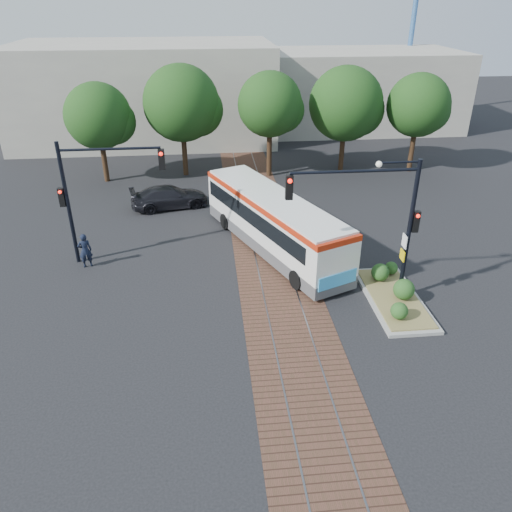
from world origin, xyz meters
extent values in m
plane|color=black|center=(0.00, 0.00, 0.00)|extent=(120.00, 120.00, 0.00)
cube|color=#513125|center=(0.00, 4.00, 0.01)|extent=(3.60, 40.00, 0.01)
cube|color=slate|center=(-0.75, 4.00, 0.01)|extent=(0.06, 40.00, 0.01)
cube|color=slate|center=(0.75, 4.00, 0.01)|extent=(0.06, 40.00, 0.01)
cylinder|color=#382314|center=(-10.00, 16.00, 1.43)|extent=(0.36, 0.36, 2.86)
sphere|color=#153D13|center=(-10.00, 16.00, 4.51)|extent=(4.40, 4.40, 4.40)
cylinder|color=#382314|center=(-4.50, 16.80, 1.56)|extent=(0.36, 0.36, 3.12)
sphere|color=#153D13|center=(-4.50, 16.80, 5.07)|extent=(5.20, 5.20, 5.20)
cylinder|color=#382314|center=(1.50, 16.00, 1.69)|extent=(0.36, 0.36, 3.39)
sphere|color=#153D13|center=(1.50, 16.00, 5.04)|extent=(4.40, 4.40, 4.40)
cylinder|color=#382314|center=(7.00, 16.80, 1.43)|extent=(0.36, 0.36, 2.86)
sphere|color=#153D13|center=(7.00, 16.80, 4.81)|extent=(5.20, 5.20, 5.20)
cylinder|color=#382314|center=(12.00, 16.00, 1.56)|extent=(0.36, 0.36, 3.12)
sphere|color=#153D13|center=(12.00, 16.00, 4.77)|extent=(4.40, 4.40, 4.40)
cube|color=#ADA899|center=(-8.00, 28.00, 4.00)|extent=(22.00, 12.00, 8.00)
cube|color=#ADA899|center=(12.00, 30.00, 3.50)|extent=(18.00, 10.00, 7.00)
cylinder|color=#3F72B2|center=(18.00, 34.00, 9.00)|extent=(0.50, 0.50, 18.00)
cube|color=#49494B|center=(0.24, 4.38, 0.49)|extent=(6.29, 10.81, 0.63)
cube|color=white|center=(0.24, 4.38, 1.66)|extent=(6.31, 10.82, 1.71)
cube|color=black|center=(0.14, 4.63, 1.93)|extent=(5.94, 9.85, 0.81)
cube|color=#B3260D|center=(0.24, 4.38, 2.65)|extent=(6.34, 10.83, 0.27)
cube|color=white|center=(0.24, 4.38, 2.83)|extent=(6.10, 10.46, 0.13)
cube|color=black|center=(2.30, -0.46, 2.02)|extent=(1.37, 0.66, 0.81)
cube|color=#38A2E2|center=(2.36, -0.60, 0.94)|extent=(1.84, 0.82, 0.63)
cube|color=orange|center=(1.67, 4.01, 1.12)|extent=(1.63, 3.75, 0.99)
cylinder|color=black|center=(0.80, 0.41, 0.45)|extent=(0.64, 0.95, 0.90)
cylinder|color=black|center=(2.71, 1.22, 0.45)|extent=(0.64, 0.95, 0.90)
cylinder|color=black|center=(-2.05, 7.12, 0.45)|extent=(0.64, 0.95, 0.90)
cylinder|color=black|center=(-0.14, 7.93, 0.45)|extent=(0.64, 0.95, 0.90)
cube|color=gray|center=(4.80, -1.00, 0.07)|extent=(2.20, 5.20, 0.15)
cube|color=olive|center=(4.80, -1.00, 0.19)|extent=(1.90, 4.80, 0.08)
sphere|color=#1E4719|center=(4.40, -2.60, 0.58)|extent=(0.70, 0.70, 0.70)
sphere|color=#1E4719|center=(5.10, -1.20, 0.68)|extent=(0.90, 0.90, 0.90)
sphere|color=#1E4719|center=(4.60, 0.40, 0.63)|extent=(0.80, 0.80, 0.80)
sphere|color=#1E4719|center=(5.30, 0.90, 0.53)|extent=(0.60, 0.60, 0.60)
cylinder|color=black|center=(5.10, -0.80, 3.21)|extent=(0.18, 0.18, 6.00)
cylinder|color=black|center=(2.60, -0.80, 5.81)|extent=(5.00, 0.12, 0.12)
cube|color=black|center=(0.10, -0.80, 5.26)|extent=(0.28, 0.22, 0.95)
sphere|color=#FF190C|center=(0.10, -0.94, 5.56)|extent=(0.18, 0.18, 0.18)
cube|color=black|center=(5.32, -0.80, 3.61)|extent=(0.26, 0.20, 0.90)
sphere|color=#FF190C|center=(5.32, -0.93, 3.92)|extent=(0.16, 0.16, 0.16)
cube|color=white|center=(4.92, -0.92, 2.81)|extent=(0.04, 0.45, 0.55)
cube|color=yellow|center=(4.92, -0.92, 2.17)|extent=(0.04, 0.45, 0.45)
cylinder|color=black|center=(4.30, -0.80, 6.12)|extent=(1.60, 0.08, 0.08)
sphere|color=silver|center=(3.50, -0.80, 6.06)|extent=(0.24, 0.24, 0.24)
cylinder|color=black|center=(-9.50, 4.00, 3.00)|extent=(0.18, 0.18, 6.00)
cylinder|color=black|center=(-7.25, 4.00, 5.60)|extent=(4.50, 0.12, 0.12)
cube|color=black|center=(-5.00, 4.00, 5.05)|extent=(0.28, 0.22, 0.95)
sphere|color=#FF190C|center=(-5.00, 3.86, 5.35)|extent=(0.18, 0.18, 0.18)
cube|color=black|center=(-9.72, 4.00, 3.40)|extent=(0.26, 0.20, 0.90)
sphere|color=#FF190C|center=(-9.72, 3.87, 3.70)|extent=(0.16, 0.16, 0.16)
imported|color=black|center=(-8.96, 3.45, 0.87)|extent=(0.72, 0.58, 1.73)
imported|color=black|center=(-5.34, 10.64, 0.67)|extent=(4.96, 2.88, 1.35)
camera|label=1|loc=(-2.96, -18.44, 11.82)|focal=35.00mm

